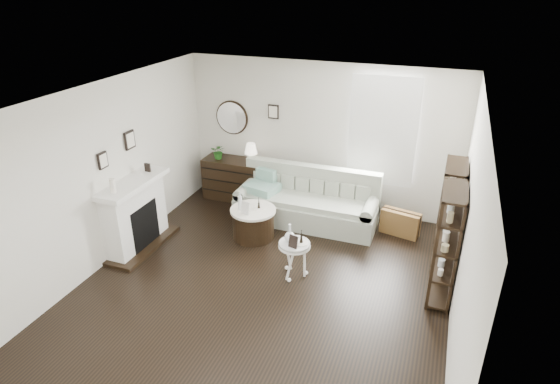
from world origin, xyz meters
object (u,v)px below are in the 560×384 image
at_px(pedestal_table, 294,246).
at_px(sofa, 307,204).
at_px(dresser, 235,179).
at_px(drum_table, 253,223).

bearing_deg(pedestal_table, sofa, 101.09).
height_order(sofa, dresser, sofa).
relative_size(dresser, pedestal_table, 2.17).
bearing_deg(sofa, dresser, 166.10).
distance_m(sofa, pedestal_table, 1.73).
height_order(dresser, pedestal_table, dresser).
bearing_deg(pedestal_table, dresser, 132.68).
bearing_deg(sofa, pedestal_table, -78.91).
bearing_deg(dresser, pedestal_table, -47.32).
bearing_deg(sofa, drum_table, -127.28).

